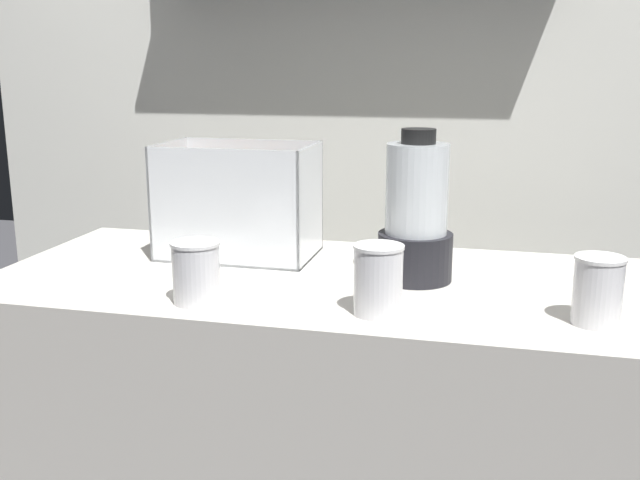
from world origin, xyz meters
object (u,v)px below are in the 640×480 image
at_px(juice_cup_pomegranate_middle, 597,295).
at_px(blender_pitcher, 416,218).
at_px(juice_cup_carrot_left, 378,283).
at_px(carrot_display_bin, 239,221).
at_px(juice_cup_carrot_far_left, 196,275).

bearing_deg(juice_cup_pomegranate_middle, blender_pitcher, 150.01).
bearing_deg(juice_cup_carrot_left, carrot_display_bin, 138.79).
bearing_deg(blender_pitcher, juice_cup_carrot_far_left, -146.86).
height_order(carrot_display_bin, juice_cup_pomegranate_middle, carrot_display_bin).
relative_size(blender_pitcher, juice_cup_pomegranate_middle, 2.60).
bearing_deg(juice_cup_pomegranate_middle, juice_cup_carrot_far_left, -175.64).
height_order(carrot_display_bin, blender_pitcher, blender_pitcher).
xyz_separation_m(blender_pitcher, juice_cup_carrot_far_left, (-0.38, -0.25, -0.08)).
xyz_separation_m(juice_cup_carrot_far_left, juice_cup_carrot_left, (0.34, 0.02, 0.00)).
height_order(juice_cup_carrot_far_left, juice_cup_pomegranate_middle, juice_cup_pomegranate_middle).
distance_m(carrot_display_bin, blender_pitcher, 0.44).
xyz_separation_m(carrot_display_bin, juice_cup_pomegranate_middle, (0.76, -0.30, -0.03)).
relative_size(carrot_display_bin, juice_cup_carrot_far_left, 2.98).
distance_m(carrot_display_bin, juice_cup_pomegranate_middle, 0.82).
xyz_separation_m(juice_cup_carrot_left, juice_cup_pomegranate_middle, (0.38, 0.04, -0.01)).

